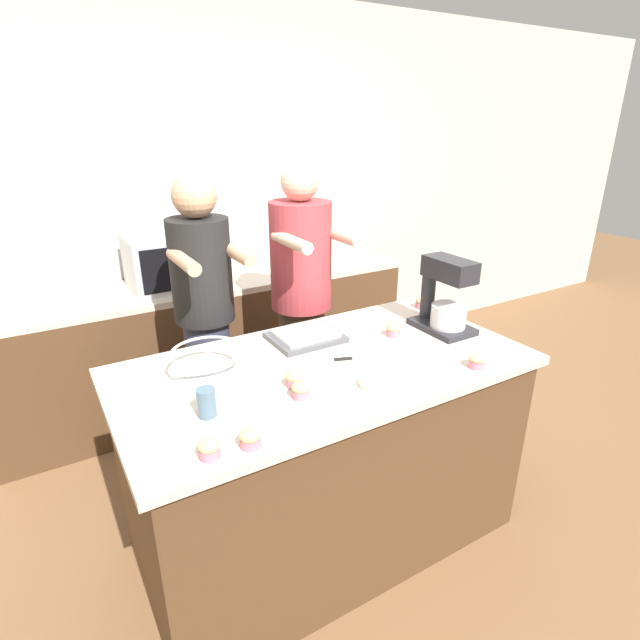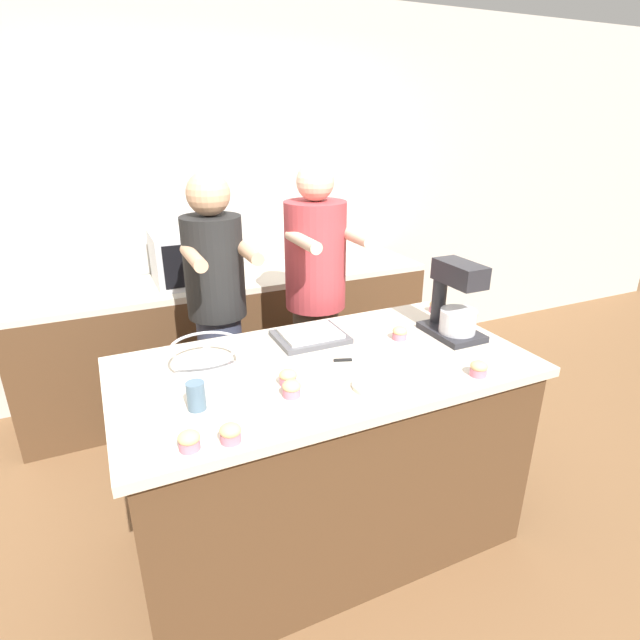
{
  "view_description": "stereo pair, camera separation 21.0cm",
  "coord_description": "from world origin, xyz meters",
  "px_view_note": "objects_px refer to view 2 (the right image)",
  "views": [
    {
      "loc": [
        -1.0,
        -1.63,
        1.9
      ],
      "look_at": [
        0.0,
        0.05,
        1.12
      ],
      "focal_mm": 28.0,
      "sensor_mm": 36.0,
      "label": 1
    },
    {
      "loc": [
        -0.81,
        -1.72,
        1.9
      ],
      "look_at": [
        0.0,
        0.05,
        1.12
      ],
      "focal_mm": 28.0,
      "sensor_mm": 36.0,
      "label": 2
    }
  ],
  "objects_px": {
    "cupcake_1": "(230,433)",
    "small_plate": "(374,386)",
    "person_left": "(219,323)",
    "cupcake_0": "(288,377)",
    "cupcake_3": "(479,368)",
    "cupcake_4": "(436,306)",
    "cupcake_6": "(189,440)",
    "baking_tray": "(310,336)",
    "cupcake_2": "(400,333)",
    "stand_mixer": "(455,304)",
    "mixing_bowl": "(207,358)",
    "cupcake_5": "(291,389)",
    "knife": "(356,360)",
    "drinking_glass": "(196,396)",
    "microwave_oven": "(193,257)",
    "person_right": "(316,307)"
  },
  "relations": [
    {
      "from": "mixing_bowl",
      "to": "microwave_oven",
      "type": "bearing_deg",
      "value": 80.69
    },
    {
      "from": "cupcake_1",
      "to": "drinking_glass",
      "type": "bearing_deg",
      "value": 103.32
    },
    {
      "from": "mixing_bowl",
      "to": "knife",
      "type": "relative_size",
      "value": 1.36
    },
    {
      "from": "small_plate",
      "to": "cupcake_4",
      "type": "height_order",
      "value": "cupcake_4"
    },
    {
      "from": "mixing_bowl",
      "to": "cupcake_1",
      "type": "height_order",
      "value": "mixing_bowl"
    },
    {
      "from": "cupcake_0",
      "to": "cupcake_6",
      "type": "distance_m",
      "value": 0.5
    },
    {
      "from": "stand_mixer",
      "to": "cupcake_6",
      "type": "relative_size",
      "value": 5.16
    },
    {
      "from": "microwave_oven",
      "to": "cupcake_3",
      "type": "distance_m",
      "value": 2.03
    },
    {
      "from": "mixing_bowl",
      "to": "small_plate",
      "type": "distance_m",
      "value": 0.68
    },
    {
      "from": "cupcake_3",
      "to": "cupcake_5",
      "type": "xyz_separation_m",
      "value": [
        -0.75,
        0.16,
        0.0
      ]
    },
    {
      "from": "cupcake_3",
      "to": "cupcake_4",
      "type": "relative_size",
      "value": 1.0
    },
    {
      "from": "baking_tray",
      "to": "knife",
      "type": "distance_m",
      "value": 0.3
    },
    {
      "from": "stand_mixer",
      "to": "microwave_oven",
      "type": "relative_size",
      "value": 0.72
    },
    {
      "from": "person_right",
      "to": "cupcake_1",
      "type": "distance_m",
      "value": 1.39
    },
    {
      "from": "cupcake_0",
      "to": "cupcake_1",
      "type": "distance_m",
      "value": 0.41
    },
    {
      "from": "knife",
      "to": "person_right",
      "type": "bearing_deg",
      "value": 78.22
    },
    {
      "from": "cupcake_2",
      "to": "cupcake_5",
      "type": "xyz_separation_m",
      "value": [
        -0.66,
        -0.27,
        0.0
      ]
    },
    {
      "from": "baking_tray",
      "to": "cupcake_1",
      "type": "bearing_deg",
      "value": -131.32
    },
    {
      "from": "baking_tray",
      "to": "microwave_oven",
      "type": "xyz_separation_m",
      "value": [
        -0.29,
        1.27,
        0.11
      ]
    },
    {
      "from": "cupcake_2",
      "to": "cupcake_5",
      "type": "bearing_deg",
      "value": -157.35
    },
    {
      "from": "person_right",
      "to": "baking_tray",
      "type": "distance_m",
      "value": 0.56
    },
    {
      "from": "cupcake_0",
      "to": "cupcake_2",
      "type": "relative_size",
      "value": 1.0
    },
    {
      "from": "cupcake_2",
      "to": "stand_mixer",
      "type": "bearing_deg",
      "value": -14.29
    },
    {
      "from": "cupcake_1",
      "to": "cupcake_5",
      "type": "distance_m",
      "value": 0.34
    },
    {
      "from": "person_right",
      "to": "small_plate",
      "type": "distance_m",
      "value": 1.04
    },
    {
      "from": "person_left",
      "to": "cupcake_0",
      "type": "bearing_deg",
      "value": -85.54
    },
    {
      "from": "person_left",
      "to": "cupcake_5",
      "type": "relative_size",
      "value": 23.89
    },
    {
      "from": "stand_mixer",
      "to": "cupcake_1",
      "type": "bearing_deg",
      "value": -161.81
    },
    {
      "from": "cupcake_1",
      "to": "cupcake_2",
      "type": "xyz_separation_m",
      "value": [
        0.94,
        0.46,
        0.0
      ]
    },
    {
      "from": "drinking_glass",
      "to": "cupcake_5",
      "type": "distance_m",
      "value": 0.35
    },
    {
      "from": "cupcake_6",
      "to": "cupcake_2",
      "type": "bearing_deg",
      "value": 22.5
    },
    {
      "from": "cupcake_6",
      "to": "cupcake_1",
      "type": "bearing_deg",
      "value": -6.76
    },
    {
      "from": "small_plate",
      "to": "cupcake_6",
      "type": "height_order",
      "value": "cupcake_6"
    },
    {
      "from": "stand_mixer",
      "to": "cupcake_3",
      "type": "distance_m",
      "value": 0.43
    },
    {
      "from": "stand_mixer",
      "to": "cupcake_4",
      "type": "xyz_separation_m",
      "value": [
        0.12,
        0.29,
        -0.13
      ]
    },
    {
      "from": "person_left",
      "to": "cupcake_3",
      "type": "height_order",
      "value": "person_left"
    },
    {
      "from": "baking_tray",
      "to": "cupcake_0",
      "type": "distance_m",
      "value": 0.44
    },
    {
      "from": "cupcake_1",
      "to": "cupcake_6",
      "type": "height_order",
      "value": "same"
    },
    {
      "from": "small_plate",
      "to": "knife",
      "type": "relative_size",
      "value": 0.8
    },
    {
      "from": "person_left",
      "to": "person_right",
      "type": "height_order",
      "value": "person_right"
    },
    {
      "from": "stand_mixer",
      "to": "mixing_bowl",
      "type": "distance_m",
      "value": 1.16
    },
    {
      "from": "person_right",
      "to": "baking_tray",
      "type": "xyz_separation_m",
      "value": [
        -0.25,
        -0.49,
        0.06
      ]
    },
    {
      "from": "cupcake_0",
      "to": "cupcake_3",
      "type": "relative_size",
      "value": 1.0
    },
    {
      "from": "baking_tray",
      "to": "cupcake_6",
      "type": "xyz_separation_m",
      "value": [
        -0.68,
        -0.62,
        0.01
      ]
    },
    {
      "from": "stand_mixer",
      "to": "cupcake_4",
      "type": "bearing_deg",
      "value": 67.24
    },
    {
      "from": "person_left",
      "to": "drinking_glass",
      "type": "xyz_separation_m",
      "value": [
        -0.29,
        -0.88,
        0.1
      ]
    },
    {
      "from": "cupcake_1",
      "to": "small_plate",
      "type": "bearing_deg",
      "value": 10.33
    },
    {
      "from": "person_left",
      "to": "cupcake_4",
      "type": "xyz_separation_m",
      "value": [
        1.08,
        -0.44,
        0.07
      ]
    },
    {
      "from": "mixing_bowl",
      "to": "cupcake_6",
      "type": "relative_size",
      "value": 4.13
    },
    {
      "from": "microwave_oven",
      "to": "small_plate",
      "type": "height_order",
      "value": "microwave_oven"
    }
  ]
}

